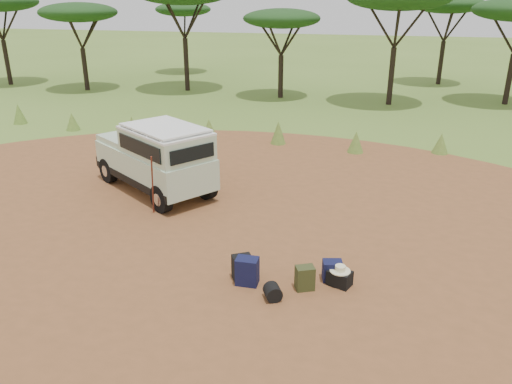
% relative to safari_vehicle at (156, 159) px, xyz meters
% --- Properties ---
extents(ground, '(140.00, 140.00, 0.00)m').
position_rel_safari_vehicle_xyz_m(ground, '(2.28, -2.91, -1.00)').
color(ground, '#5B7A2B').
rests_on(ground, ground).
extents(dirt_clearing, '(23.00, 23.00, 0.01)m').
position_rel_safari_vehicle_xyz_m(dirt_clearing, '(2.28, -2.91, -0.99)').
color(dirt_clearing, brown).
rests_on(dirt_clearing, ground).
extents(grass_fringe, '(36.60, 1.60, 0.90)m').
position_rel_safari_vehicle_xyz_m(grass_fringe, '(2.40, 5.77, -0.59)').
color(grass_fringe, '#5B7A2B').
rests_on(grass_fringe, ground).
extents(acacia_treeline, '(46.70, 13.20, 6.26)m').
position_rel_safari_vehicle_xyz_m(acacia_treeline, '(3.04, 16.90, 3.87)').
color(acacia_treeline, black).
rests_on(acacia_treeline, ground).
extents(safari_vehicle, '(4.42, 3.71, 2.07)m').
position_rel_safari_vehicle_xyz_m(safari_vehicle, '(0.00, 0.00, 0.00)').
color(safari_vehicle, beige).
rests_on(safari_vehicle, ground).
extents(walking_staff, '(0.28, 0.37, 1.68)m').
position_rel_safari_vehicle_xyz_m(walking_staff, '(0.67, -1.64, -0.16)').
color(walking_staff, maroon).
rests_on(walking_staff, ground).
extents(backpack_black, '(0.47, 0.44, 0.52)m').
position_rel_safari_vehicle_xyz_m(backpack_black, '(3.79, -4.06, -0.74)').
color(backpack_black, black).
rests_on(backpack_black, ground).
extents(backpack_navy, '(0.45, 0.33, 0.57)m').
position_rel_safari_vehicle_xyz_m(backpack_navy, '(3.94, -4.23, -0.71)').
color(backpack_navy, '#13163D').
rests_on(backpack_navy, ground).
extents(backpack_olive, '(0.43, 0.39, 0.49)m').
position_rel_safari_vehicle_xyz_m(backpack_olive, '(5.08, -4.12, -0.75)').
color(backpack_olive, '#393D1C').
rests_on(backpack_olive, ground).
extents(duffel_navy, '(0.44, 0.37, 0.43)m').
position_rel_safari_vehicle_xyz_m(duffel_navy, '(5.56, -3.65, -0.78)').
color(duffel_navy, '#13163D').
rests_on(duffel_navy, ground).
extents(hard_case, '(0.53, 0.46, 0.32)m').
position_rel_safari_vehicle_xyz_m(hard_case, '(5.72, -3.79, -0.84)').
color(hard_case, black).
rests_on(hard_case, ground).
extents(stuff_sack, '(0.43, 0.43, 0.31)m').
position_rel_safari_vehicle_xyz_m(stuff_sack, '(4.56, -4.63, -0.84)').
color(stuff_sack, black).
rests_on(stuff_sack, ground).
extents(safari_hat, '(0.41, 0.41, 0.12)m').
position_rel_safari_vehicle_xyz_m(safari_hat, '(5.72, -3.79, -0.63)').
color(safari_hat, beige).
rests_on(safari_hat, hard_case).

